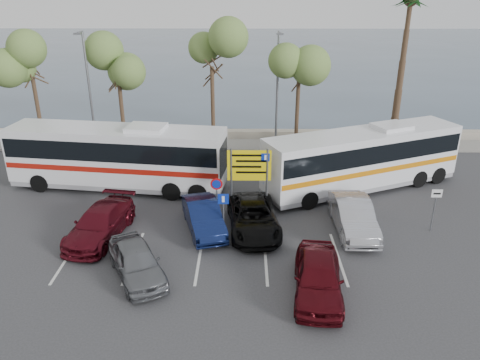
{
  "coord_description": "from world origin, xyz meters",
  "views": [
    {
      "loc": [
        0.76,
        -18.5,
        11.18
      ],
      "look_at": [
        0.54,
        3.0,
        2.0
      ],
      "focal_mm": 35.0,
      "sensor_mm": 36.0,
      "label": 1
    }
  ],
  "objects_px": {
    "direction_sign": "(249,171)",
    "coach_bus_left": "(118,159)",
    "street_lamp_left": "(88,85)",
    "street_lamp_right": "(277,85)",
    "coach_bus_right": "(362,161)",
    "car_silver_b": "(353,216)",
    "suv_black": "(253,217)",
    "pedestrian_near": "(267,187)",
    "pedestrian_far": "(360,175)",
    "car_red": "(318,277)",
    "car_blue": "(204,217)",
    "car_maroon": "(100,223)",
    "car_silver_a": "(137,261)"
  },
  "relations": [
    {
      "from": "car_silver_a",
      "to": "direction_sign",
      "type": "bearing_deg",
      "value": 23.42
    },
    {
      "from": "suv_black",
      "to": "pedestrian_near",
      "type": "xyz_separation_m",
      "value": [
        0.8,
        3.43,
        0.1
      ]
    },
    {
      "from": "pedestrian_near",
      "to": "pedestrian_far",
      "type": "xyz_separation_m",
      "value": [
        5.44,
        1.57,
        0.08
      ]
    },
    {
      "from": "car_maroon",
      "to": "street_lamp_right",
      "type": "bearing_deg",
      "value": 64.83
    },
    {
      "from": "street_lamp_right",
      "to": "pedestrian_near",
      "type": "relative_size",
      "value": 5.07
    },
    {
      "from": "car_blue",
      "to": "car_red",
      "type": "bearing_deg",
      "value": -62.02
    },
    {
      "from": "car_maroon",
      "to": "car_red",
      "type": "xyz_separation_m",
      "value": [
        9.6,
        -4.26,
        0.06
      ]
    },
    {
      "from": "street_lamp_left",
      "to": "direction_sign",
      "type": "bearing_deg",
      "value": -43.17
    },
    {
      "from": "street_lamp_left",
      "to": "suv_black",
      "type": "bearing_deg",
      "value": -47.03
    },
    {
      "from": "car_maroon",
      "to": "car_red",
      "type": "height_order",
      "value": "car_red"
    },
    {
      "from": "direction_sign",
      "to": "coach_bus_left",
      "type": "bearing_deg",
      "value": 156.24
    },
    {
      "from": "car_blue",
      "to": "street_lamp_right",
      "type": "bearing_deg",
      "value": 54.88
    },
    {
      "from": "street_lamp_right",
      "to": "car_silver_b",
      "type": "xyz_separation_m",
      "value": [
        3.0,
        -12.02,
        -3.82
      ]
    },
    {
      "from": "coach_bus_right",
      "to": "car_silver_b",
      "type": "distance_m",
      "value": 5.3
    },
    {
      "from": "coach_bus_left",
      "to": "car_red",
      "type": "bearing_deg",
      "value": -44.71
    },
    {
      "from": "street_lamp_right",
      "to": "coach_bus_right",
      "type": "distance_m",
      "value": 8.83
    },
    {
      "from": "street_lamp_right",
      "to": "street_lamp_left",
      "type": "bearing_deg",
      "value": 180.0
    },
    {
      "from": "suv_black",
      "to": "direction_sign",
      "type": "bearing_deg",
      "value": 91.25
    },
    {
      "from": "street_lamp_left",
      "to": "pedestrian_far",
      "type": "distance_m",
      "value": 19.17
    },
    {
      "from": "street_lamp_left",
      "to": "direction_sign",
      "type": "height_order",
      "value": "street_lamp_left"
    },
    {
      "from": "car_maroon",
      "to": "pedestrian_near",
      "type": "height_order",
      "value": "pedestrian_near"
    },
    {
      "from": "suv_black",
      "to": "coach_bus_left",
      "type": "bearing_deg",
      "value": 141.66
    },
    {
      "from": "coach_bus_left",
      "to": "car_silver_b",
      "type": "bearing_deg",
      "value": -21.8
    },
    {
      "from": "suv_black",
      "to": "car_silver_b",
      "type": "distance_m",
      "value": 4.8
    },
    {
      "from": "coach_bus_right",
      "to": "car_maroon",
      "type": "bearing_deg",
      "value": -156.96
    },
    {
      "from": "car_blue",
      "to": "suv_black",
      "type": "distance_m",
      "value": 2.4
    },
    {
      "from": "pedestrian_near",
      "to": "car_silver_b",
      "type": "bearing_deg",
      "value": 100.63
    },
    {
      "from": "street_lamp_left",
      "to": "car_silver_b",
      "type": "xyz_separation_m",
      "value": [
        16.0,
        -12.02,
        -3.82
      ]
    },
    {
      "from": "car_red",
      "to": "suv_black",
      "type": "relative_size",
      "value": 0.91
    },
    {
      "from": "street_lamp_right",
      "to": "coach_bus_right",
      "type": "xyz_separation_m",
      "value": [
        4.5,
        -7.02,
        -2.89
      ]
    },
    {
      "from": "street_lamp_left",
      "to": "coach_bus_left",
      "type": "xyz_separation_m",
      "value": [
        3.5,
        -7.02,
        -2.82
      ]
    },
    {
      "from": "coach_bus_left",
      "to": "car_blue",
      "type": "relative_size",
      "value": 2.91
    },
    {
      "from": "coach_bus_left",
      "to": "pedestrian_near",
      "type": "bearing_deg",
      "value": -10.46
    },
    {
      "from": "car_blue",
      "to": "car_maroon",
      "type": "xyz_separation_m",
      "value": [
        -4.8,
        -0.74,
        -0.0
      ]
    },
    {
      "from": "direction_sign",
      "to": "pedestrian_near",
      "type": "relative_size",
      "value": 2.28
    },
    {
      "from": "street_lamp_left",
      "to": "direction_sign",
      "type": "distance_m",
      "value": 15.24
    },
    {
      "from": "suv_black",
      "to": "pedestrian_near",
      "type": "relative_size",
      "value": 3.15
    },
    {
      "from": "direction_sign",
      "to": "car_silver_a",
      "type": "distance_m",
      "value": 7.47
    },
    {
      "from": "coach_bus_left",
      "to": "car_red",
      "type": "distance_m",
      "value": 14.25
    },
    {
      "from": "suv_black",
      "to": "car_silver_b",
      "type": "height_order",
      "value": "car_silver_b"
    },
    {
      "from": "street_lamp_left",
      "to": "car_maroon",
      "type": "relative_size",
      "value": 1.63
    },
    {
      "from": "coach_bus_left",
      "to": "car_blue",
      "type": "xyz_separation_m",
      "value": [
        5.3,
        -5.0,
        -1.07
      ]
    },
    {
      "from": "car_blue",
      "to": "suv_black",
      "type": "relative_size",
      "value": 0.87
    },
    {
      "from": "street_lamp_right",
      "to": "pedestrian_far",
      "type": "relative_size",
      "value": 4.6
    },
    {
      "from": "car_silver_b",
      "to": "direction_sign",
      "type": "bearing_deg",
      "value": 160.54
    },
    {
      "from": "car_blue",
      "to": "coach_bus_right",
      "type": "bearing_deg",
      "value": 14.03
    },
    {
      "from": "coach_bus_left",
      "to": "direction_sign",
      "type": "bearing_deg",
      "value": -23.76
    },
    {
      "from": "street_lamp_left",
      "to": "coach_bus_left",
      "type": "bearing_deg",
      "value": -63.5
    },
    {
      "from": "coach_bus_right",
      "to": "car_silver_a",
      "type": "height_order",
      "value": "coach_bus_right"
    },
    {
      "from": "pedestrian_near",
      "to": "pedestrian_far",
      "type": "bearing_deg",
      "value": 157.34
    }
  ]
}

